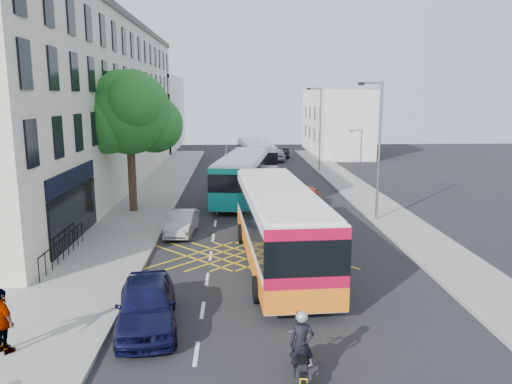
{
  "coord_description": "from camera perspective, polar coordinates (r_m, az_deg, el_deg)",
  "views": [
    {
      "loc": [
        -2.05,
        -16.32,
        7.33
      ],
      "look_at": [
        -0.89,
        10.22,
        2.2
      ],
      "focal_mm": 35.0,
      "sensor_mm": 36.0,
      "label": 1
    }
  ],
  "objects": [
    {
      "name": "parked_car_blue",
      "position": [
        16.71,
        -12.4,
        -12.4
      ],
      "size": [
        2.47,
        4.82,
        1.57
      ],
      "primitive_type": "imported",
      "rotation": [
        0.0,
        0.0,
        0.14
      ],
      "color": "black",
      "rests_on": "ground"
    },
    {
      "name": "pavement_right",
      "position": [
        33.53,
        14.12,
        -1.9
      ],
      "size": [
        3.0,
        70.0,
        0.15
      ],
      "primitive_type": "cube",
      "color": "gray",
      "rests_on": "ground"
    },
    {
      "name": "railings",
      "position": [
        23.86,
        -21.2,
        -5.91
      ],
      "size": [
        0.08,
        5.6,
        1.14
      ],
      "primitive_type": null,
      "color": "black",
      "rests_on": "pavement_left"
    },
    {
      "name": "terrace_far",
      "position": [
        72.35,
        -12.16,
        8.84
      ],
      "size": [
        8.0,
        20.0,
        10.0
      ],
      "primitive_type": "cube",
      "color": "silver",
      "rests_on": "ground"
    },
    {
      "name": "building_right",
      "position": [
        65.71,
        9.04,
        7.89
      ],
      "size": [
        6.0,
        18.0,
        8.0
      ],
      "primitive_type": "cube",
      "color": "silver",
      "rests_on": "ground"
    },
    {
      "name": "bus_near",
      "position": [
        21.81,
        2.64,
        -3.76
      ],
      "size": [
        3.59,
        12.33,
        3.43
      ],
      "rotation": [
        0.0,
        0.0,
        0.06
      ],
      "color": "silver",
      "rests_on": "ground"
    },
    {
      "name": "motorbike",
      "position": [
        13.53,
        5.2,
        -17.39
      ],
      "size": [
        0.69,
        2.21,
        1.96
      ],
      "rotation": [
        0.0,
        0.0,
        -0.07
      ],
      "color": "black",
      "rests_on": "ground"
    },
    {
      "name": "pedestrian_far",
      "position": [
        16.14,
        -26.99,
        -13.02
      ],
      "size": [
        1.17,
        1.06,
        1.91
      ],
      "primitive_type": "imported",
      "rotation": [
        0.0,
        0.0,
        2.47
      ],
      "color": "gray",
      "rests_on": "pavement_left"
    },
    {
      "name": "bus_mid",
      "position": [
        35.7,
        -1.58,
        1.82
      ],
      "size": [
        4.38,
        11.64,
        3.2
      ],
      "rotation": [
        0.0,
        0.0,
        -0.16
      ],
      "color": "silver",
      "rests_on": "ground"
    },
    {
      "name": "lamp_far",
      "position": [
        49.09,
        7.24,
        7.68
      ],
      "size": [
        1.45,
        0.15,
        8.0
      ],
      "color": "slate",
      "rests_on": "pavement_right"
    },
    {
      "name": "lamp_near",
      "position": [
        29.62,
        13.74,
        5.36
      ],
      "size": [
        1.45,
        0.15,
        8.0
      ],
      "color": "slate",
      "rests_on": "pavement_right"
    },
    {
      "name": "street_tree",
      "position": [
        31.96,
        -14.33,
        8.74
      ],
      "size": [
        6.3,
        5.7,
        8.8
      ],
      "color": "#382619",
      "rests_on": "pavement_left"
    },
    {
      "name": "red_hatchback",
      "position": [
        34.45,
        5.75,
        -0.36
      ],
      "size": [
        1.93,
        4.33,
        1.23
      ],
      "primitive_type": "imported",
      "rotation": [
        0.0,
        0.0,
        3.09
      ],
      "color": "#B61907",
      "rests_on": "ground"
    },
    {
      "name": "bus_far",
      "position": [
        48.07,
        -0.07,
        4.1
      ],
      "size": [
        3.41,
        11.06,
        3.06
      ],
      "rotation": [
        0.0,
        0.0,
        0.08
      ],
      "color": "silver",
      "rests_on": "ground"
    },
    {
      "name": "parked_car_silver",
      "position": [
        27.14,
        -8.46,
        -3.5
      ],
      "size": [
        1.6,
        3.88,
        1.25
      ],
      "primitive_type": "imported",
      "rotation": [
        0.0,
        0.0,
        -0.08
      ],
      "color": "#9B9FA3",
      "rests_on": "ground"
    },
    {
      "name": "distant_car_silver",
      "position": [
        57.22,
        2.47,
        4.31
      ],
      "size": [
        2.09,
        4.5,
        1.49
      ],
      "primitive_type": "imported",
      "rotation": [
        0.0,
        0.0,
        3.06
      ],
      "color": "#96999D",
      "rests_on": "ground"
    },
    {
      "name": "pavement_left",
      "position": [
        32.78,
        -13.79,
        -2.18
      ],
      "size": [
        5.0,
        70.0,
        0.15
      ],
      "primitive_type": "cube",
      "color": "gray",
      "rests_on": "ground"
    },
    {
      "name": "ground",
      "position": [
        18.0,
        4.38,
        -13.13
      ],
      "size": [
        120.0,
        120.0,
        0.0
      ],
      "primitive_type": "plane",
      "color": "black",
      "rests_on": "ground"
    },
    {
      "name": "distant_car_dark",
      "position": [
        60.5,
        3.13,
        4.53
      ],
      "size": [
        1.42,
        3.69,
        1.2
      ],
      "primitive_type": "imported",
      "rotation": [
        0.0,
        0.0,
        3.1
      ],
      "color": "black",
      "rests_on": "ground"
    },
    {
      "name": "distant_car_grey",
      "position": [
        58.55,
        -0.64,
        4.48
      ],
      "size": [
        3.2,
        5.69,
        1.5
      ],
      "primitive_type": "imported",
      "rotation": [
        0.0,
        0.0,
        -0.14
      ],
      "color": "#45484D",
      "rests_on": "ground"
    },
    {
      "name": "terrace_main",
      "position": [
        42.52,
        -19.1,
        9.57
      ],
      "size": [
        8.3,
        45.0,
        13.5
      ],
      "color": "beige",
      "rests_on": "ground"
    }
  ]
}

